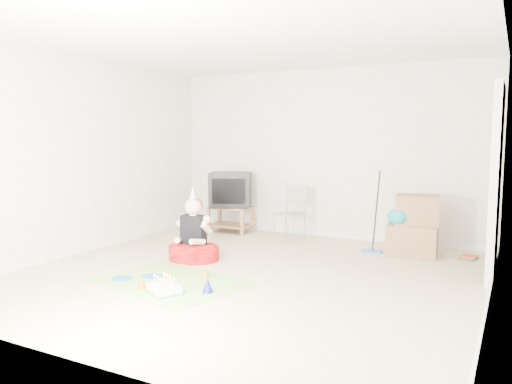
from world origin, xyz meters
The scene contains 16 objects.
ground centered at (0.00, 0.00, 0.00)m, with size 5.00×5.00×0.00m, color #CBB792.
doorway_recess centered at (2.48, 1.20, 1.02)m, with size 0.02×0.90×2.05m, color black.
tv_stand centered at (-1.46, 2.08, 0.25)m, with size 0.70×0.45×0.43m.
crt_tv centered at (-1.46, 2.08, 0.71)m, with size 0.65×0.54×0.56m, color black.
folding_chair centered at (-0.33, 1.92, 0.41)m, with size 0.43×0.42×0.84m.
cardboard_boxes centered at (1.49, 1.84, 0.38)m, with size 0.68×0.55×0.80m.
floor_mop centered at (0.97, 1.74, 0.26)m, with size 0.27×0.37×1.09m.
book_pile centered at (2.18, 1.93, 0.02)m, with size 0.24×0.27×0.05m.
seated_woman centered at (-0.93, 0.27, 0.21)m, with size 0.74×0.74×0.95m.
party_mat centered at (-0.59, -0.65, 0.00)m, with size 1.57×1.14×0.01m, color #EF3294.
birthday_cake centered at (-0.40, -1.00, 0.04)m, with size 0.41×0.38×0.15m.
blue_plate_near centered at (-0.89, -0.60, 0.01)m, with size 0.21×0.21×0.01m, color blue.
blue_plate_far centered at (-1.12, -0.82, 0.01)m, with size 0.21×0.21×0.01m, color blue.
orange_cup_near centered at (-0.33, -0.37, 0.05)m, with size 0.07×0.07×0.08m, color orange.
orange_cup_far centered at (-0.68, -1.01, 0.05)m, with size 0.07×0.07×0.08m, color orange.
blue_party_hat centered at (-0.02, -0.79, 0.08)m, with size 0.11×0.11×0.16m, color #1721A2.
Camera 1 is at (2.67, -4.86, 1.56)m, focal length 35.00 mm.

